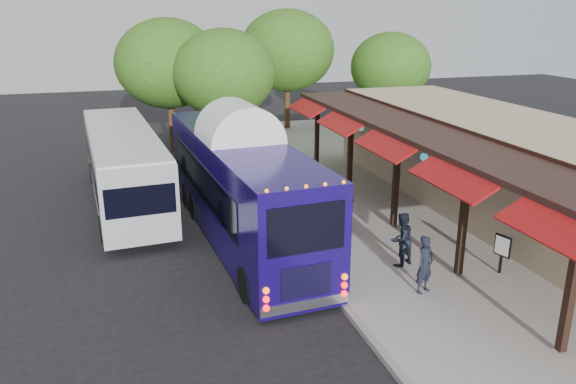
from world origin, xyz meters
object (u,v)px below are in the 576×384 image
object	(u,v)px
city_bus	(124,163)
ped_a	(425,264)
coach_bus	(240,182)
ped_b	(401,239)
ped_d	(303,174)
sign_board	(502,248)
ped_c	(345,204)

from	to	relation	value
city_bus	ped_a	bearing A→B (deg)	-58.58
coach_bus	city_bus	world-z (taller)	coach_bus
ped_b	ped_d	world-z (taller)	ped_b
ped_a	ped_b	bearing A→B (deg)	60.41
city_bus	ped_a	xyz separation A→B (m)	(7.43, -10.43, -0.69)
city_bus	sign_board	size ratio (longest dim) A/B	9.56
sign_board	ped_b	bearing A→B (deg)	135.50
ped_a	sign_board	distance (m)	2.71
sign_board	city_bus	bearing A→B (deg)	118.78
ped_b	ped_c	xyz separation A→B (m)	(-0.46, 3.20, 0.07)
coach_bus	ped_c	world-z (taller)	coach_bus
coach_bus	ped_d	xyz separation A→B (m)	(3.46, 3.86, -1.06)
city_bus	ped_d	size ratio (longest dim) A/B	7.35
sign_board	ped_c	bearing A→B (deg)	106.75
ped_b	sign_board	world-z (taller)	ped_b
ped_c	ped_a	bearing A→B (deg)	57.80
ped_a	coach_bus	bearing A→B (deg)	101.20
coach_bus	sign_board	distance (m)	8.33
ped_a	ped_b	xyz separation A→B (m)	(0.19, 1.70, 0.02)
coach_bus	city_bus	distance (m)	6.13
coach_bus	ped_d	bearing A→B (deg)	44.35
ped_a	ped_c	distance (m)	4.91
sign_board	ped_d	bearing A→B (deg)	92.11
coach_bus	sign_board	world-z (taller)	coach_bus
city_bus	ped_c	bearing A→B (deg)	-41.72
ped_d	ped_c	bearing A→B (deg)	86.06
ped_a	ped_c	bearing A→B (deg)	69.87
city_bus	ped_a	world-z (taller)	city_bus
ped_d	sign_board	world-z (taller)	ped_d
city_bus	ped_c	distance (m)	9.06
city_bus	sign_board	bearing A→B (deg)	-48.89
ped_d	sign_board	distance (m)	9.50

